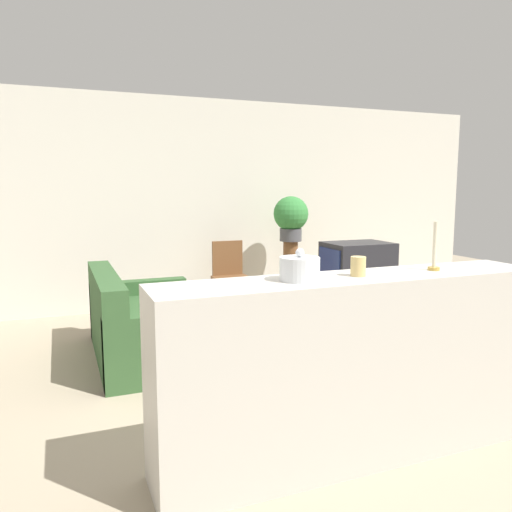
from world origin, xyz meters
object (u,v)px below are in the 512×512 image
(wooden_chair, at_px, (231,273))
(potted_plant, at_px, (291,216))
(television, at_px, (357,263))
(couch, at_px, (147,327))
(decorative_bowl, at_px, (300,269))

(wooden_chair, height_order, potted_plant, potted_plant)
(television, xyz_separation_m, wooden_chair, (-1.05, 1.22, -0.24))
(television, bearing_deg, wooden_chair, 130.64)
(wooden_chair, bearing_deg, potted_plant, 2.34)
(couch, distance_m, wooden_chair, 1.83)
(couch, bearing_deg, potted_plant, 32.41)
(wooden_chair, height_order, decorative_bowl, decorative_bowl)
(couch, relative_size, wooden_chair, 1.86)
(potted_plant, bearing_deg, decorative_bowl, -114.98)
(decorative_bowl, bearing_deg, potted_plant, 65.02)
(couch, xyz_separation_m, television, (2.32, 0.08, 0.45))
(potted_plant, distance_m, decorative_bowl, 3.89)
(television, xyz_separation_m, decorative_bowl, (-1.85, -2.27, 0.40))
(wooden_chair, bearing_deg, television, -49.36)
(potted_plant, height_order, decorative_bowl, potted_plant)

